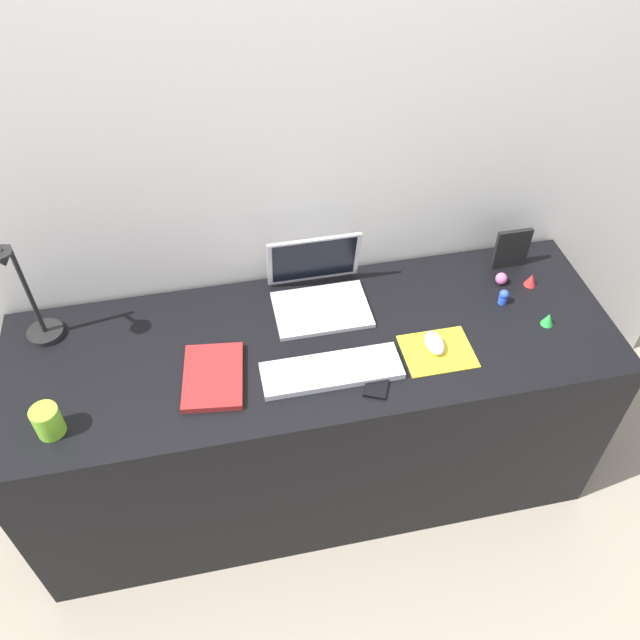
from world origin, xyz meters
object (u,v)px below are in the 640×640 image
Objects in this scene: cell_phone at (378,380)px; picture_frame at (512,249)px; laptop at (318,287)px; toy_figurine_red at (531,280)px; coffee_mug at (48,421)px; toy_figurine_blue at (504,297)px; notebook_pad at (213,377)px; toy_figurine_green at (548,319)px; mouse at (434,343)px; keyboard at (332,371)px; toy_figurine_pink at (501,279)px; desk_lamp at (26,297)px.

picture_frame is (0.57, 0.40, 0.07)m from cell_phone.
laptop is 6.83× the size of toy_figurine_red.
coffee_mug is (-0.81, -0.36, -0.01)m from laptop.
picture_frame is at bearing 61.95° from toy_figurine_blue.
notebook_pad reaches higher than cell_phone.
toy_figurine_green is 0.15m from toy_figurine_blue.
cell_phone is 0.70m from picture_frame.
mouse is 0.64× the size of picture_frame.
laptop is at bearing 43.18° from notebook_pad.
toy_figurine_green is at bearing 3.56° from mouse.
laptop reaches higher than mouse.
coffee_mug reaches higher than keyboard.
toy_figurine_blue is at bearing -118.05° from picture_frame.
keyboard is (-0.02, -0.31, -0.04)m from laptop.
toy_figurine_blue reaches higher than mouse.
keyboard is at bearing -173.89° from mouse.
cell_phone is at bearing -153.98° from toy_figurine_blue.
toy_figurine_pink is at bearing 19.71° from notebook_pad.
mouse reaches higher than cell_phone.
coffee_mug is (0.05, -0.34, -0.14)m from desk_lamp.
keyboard is at bearing -153.57° from picture_frame.
toy_figurine_pink is at bearing 22.71° from keyboard.
toy_figurine_blue reaches higher than keyboard.
toy_figurine_pink is (1.42, 0.31, -0.02)m from coffee_mug.
keyboard is 0.77m from toy_figurine_red.
toy_figurine_red is at bearing -71.74° from picture_frame.
mouse is 0.45m from toy_figurine_red.
toy_figurine_green is at bearing 4.03° from coffee_mug.
mouse is 0.38m from toy_figurine_green.
toy_figurine_green reaches higher than mouse.
toy_figurine_pink is at bearing -1.28° from desk_lamp.
coffee_mug is 1.45m from toy_figurine_pink.
toy_figurine_pink is (0.51, 0.32, 0.02)m from cell_phone.
laptop reaches higher than toy_figurine_pink.
cell_phone is at bearing -155.29° from mouse.
cell_phone is at bearing -20.53° from desk_lamp.
mouse is 2.19× the size of toy_figurine_red.
toy_figurine_red is at bearing 82.18° from toy_figurine_green.
picture_frame is at bearing 53.39° from toy_figurine_pink.
laptop reaches higher than notebook_pad.
toy_figurine_blue is at bearing -153.29° from toy_figurine_red.
toy_figurine_red is at bearing -15.67° from toy_figurine_pink.
notebook_pad is 1.60× the size of picture_frame.
cell_phone is at bearing -0.73° from coffee_mug.
mouse is (0.30, -0.28, -0.03)m from laptop.
toy_figurine_blue reaches higher than notebook_pad.
coffee_mug is (-1.48, -0.39, -0.03)m from picture_frame.
desk_lamp is 1.45m from toy_figurine_blue.
toy_figurine_green is at bearing 35.39° from cell_phone.
desk_lamp is 4.36× the size of coffee_mug.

